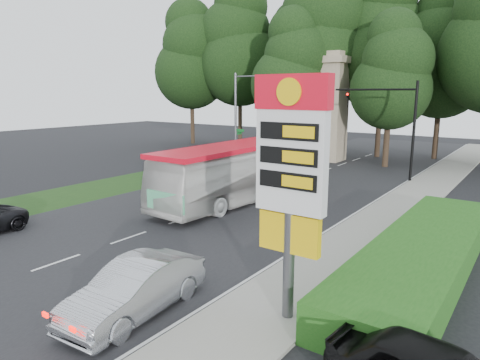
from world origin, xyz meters
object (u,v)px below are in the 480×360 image
Objects in this scene: gas_station_pylon at (291,167)px; monument at (331,106)px; sedan_silver at (136,289)px; traffic_signal_mast at (396,117)px; streetlight_signs at (238,116)px; transit_bus at (239,173)px.

monument reaches higher than gas_station_pylon.
traffic_signal_mast is at bearing 84.06° from sedan_silver.
gas_station_pylon reaches higher than sedan_silver.
gas_station_pylon is 22.29m from traffic_signal_mast.
streetlight_signs is at bearing -171.08° from traffic_signal_mast.
streetlight_signs is at bearing 113.78° from sedan_silver.
streetlight_signs reaches higher than transit_bus.
traffic_signal_mast is 9.76m from monument.
monument is (-11.20, 28.01, 0.66)m from gas_station_pylon.
traffic_signal_mast is 24.59m from sedan_silver.
traffic_signal_mast is 0.90× the size of streetlight_signs.
streetlight_signs reaches higher than traffic_signal_mast.
gas_station_pylon is 0.68× the size of monument.
sedan_silver is at bearing -60.90° from streetlight_signs.
streetlight_signs is (-16.19, 20.01, -0.01)m from gas_station_pylon.
traffic_signal_mast is at bearing 67.27° from transit_bus.
monument reaches higher than streetlight_signs.
traffic_signal_mast reaches higher than transit_bus.
sedan_silver is (-0.26, -24.28, -3.89)m from traffic_signal_mast.
monument is 18.19m from transit_bus.
monument is at bearing 98.45° from sedan_silver.
traffic_signal_mast is 0.58× the size of transit_bus.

